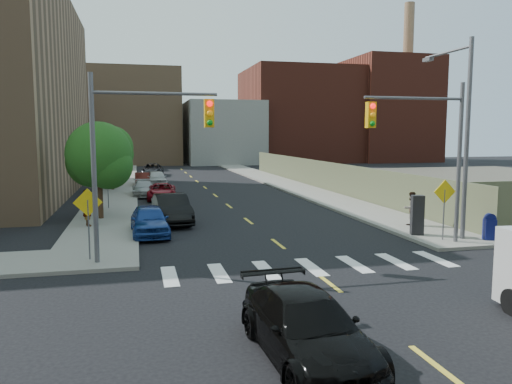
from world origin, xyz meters
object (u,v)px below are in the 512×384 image
parked_car_blue (149,220)px  mailbox (490,227)px  payphone (417,215)px  pedestrian_west (88,208)px  black_sedan (307,327)px  pedestrian_east (411,208)px  parked_car_black (172,209)px  parked_car_white (157,178)px  parked_car_red (162,191)px  parked_car_grey (152,170)px  parked_car_silver (144,188)px  parked_car_maroon (142,179)px

parked_car_blue → mailbox: parked_car_blue is taller
payphone → pedestrian_west: bearing=175.4°
black_sedan → pedestrian_east: bearing=48.7°
parked_car_black → mailbox: (13.40, -8.30, -0.07)m
parked_car_blue → pedestrian_west: 3.89m
parked_car_white → pedestrian_east: (11.91, -24.33, 0.28)m
parked_car_red → pedestrian_east: size_ratio=2.55×
mailbox → payphone: 3.10m
parked_car_grey → parked_car_silver: bearing=-88.2°
parked_car_blue → parked_car_red: bearing=82.4°
parked_car_red → mailbox: 22.79m
parked_car_maroon → parked_car_grey: bearing=82.2°
parked_car_black → parked_car_white: (0.00, 20.09, -0.06)m
parked_car_black → parked_car_blue: bearing=-117.2°
black_sedan → pedestrian_east: 16.62m
parked_car_blue → parked_car_white: 23.17m
parked_car_black → black_sedan: (1.66, -17.32, -0.08)m
parked_car_silver → pedestrian_east: pedestrian_east is taller
pedestrian_west → parked_car_maroon: bearing=-26.3°
parked_car_red → pedestrian_west: size_ratio=2.32×
parked_car_grey → mailbox: size_ratio=4.30×
parked_car_white → pedestrian_east: bearing=-66.4°
parked_car_maroon → payphone: 29.37m
parked_car_blue → parked_car_red: size_ratio=0.97×
parked_car_blue → parked_car_black: size_ratio=0.89×
parked_car_white → pedestrian_west: (-4.28, -20.71, 0.36)m
parked_car_silver → payphone: 22.63m
parked_car_blue → parked_car_white: bearing=84.6°
parked_car_maroon → parked_car_silver: bearing=-91.4°
parked_car_maroon → parked_car_black: bearing=-87.8°
pedestrian_west → parked_car_blue: bearing=-147.0°
parked_car_red → parked_car_silver: (-1.27, 2.43, -0.00)m
mailbox → pedestrian_east: (-1.49, 4.05, 0.29)m
parked_car_grey → parked_car_maroon: bearing=-90.7°
parked_car_white → pedestrian_west: 21.15m
parked_car_blue → black_sedan: size_ratio=0.88×
parked_car_silver → payphone: bearing=-58.4°
parked_car_grey → pedestrian_west: 32.82m
mailbox → parked_car_white: bearing=129.6°
black_sedan → pedestrian_west: size_ratio=2.57×
parked_car_white → parked_car_blue: bearing=-95.6°
parked_car_maroon → parked_car_grey: (1.30, 11.72, 0.08)m
parked_car_black → parked_car_grey: (0.00, 31.91, -0.08)m
parked_car_white → black_sedan: bearing=-89.9°
pedestrian_west → pedestrian_east: size_ratio=1.10×
parked_car_maroon → parked_car_grey: 11.79m
parked_car_silver → mailbox: mailbox is taller
mailbox → payphone: payphone is taller
parked_car_black → parked_car_maroon: parked_car_black is taller
parked_car_maroon → parked_car_grey: size_ratio=0.75×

